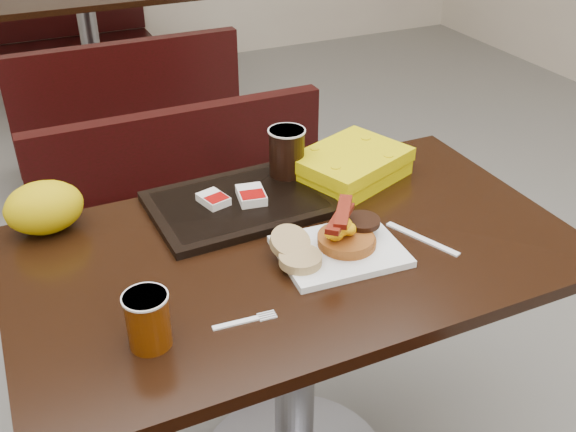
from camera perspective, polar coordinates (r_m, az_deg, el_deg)
name	(u,v)px	position (r m, az deg, el deg)	size (l,w,h in m)	color
table_near	(295,373)	(1.67, 0.57, -13.32)	(1.20, 0.70, 0.75)	black
bench_near_n	(204,236)	(2.19, -7.22, -1.68)	(1.00, 0.46, 0.72)	black
table_far	(93,60)	(3.89, -16.34, 12.67)	(1.20, 0.70, 0.75)	black
bench_far_s	(122,108)	(3.24, -14.02, 9.00)	(1.00, 0.46, 0.72)	black
bench_far_n	(73,30)	(4.56, -17.97, 14.91)	(1.00, 0.46, 0.72)	black
platter	(340,251)	(1.41, 4.46, -3.02)	(0.25, 0.20, 0.02)	white
pancake_stack	(347,239)	(1.41, 5.07, -1.98)	(0.12, 0.12, 0.03)	#974C19
sausage_patty	(362,221)	(1.44, 6.39, -0.46)	(0.08, 0.08, 0.01)	black
scrambled_eggs	(341,228)	(1.38, 4.52, -1.00)	(0.09, 0.08, 0.05)	yellow
bacon_strips	(340,217)	(1.36, 4.50, -0.07)	(0.15, 0.07, 0.01)	#460A05
muffin_bottom	(300,259)	(1.35, 1.06, -3.72)	(0.09, 0.09, 0.02)	#A68757
muffin_top	(290,242)	(1.38, 0.17, -2.26)	(0.08, 0.08, 0.02)	#A68757
coffee_cup_near	(148,320)	(1.18, -11.90, -8.75)	(0.08, 0.08, 0.11)	#7E3304
fork	(236,323)	(1.23, -4.51, -9.13)	(0.12, 0.02, 0.00)	white
knife	(422,239)	(1.48, 11.41, -1.92)	(0.18, 0.02, 0.00)	white
condiment_ketchup	(295,220)	(1.51, 0.63, -0.36)	(0.04, 0.03, 0.01)	#8C0504
tray	(239,203)	(1.57, -4.18, 1.09)	(0.41, 0.29, 0.02)	black
hashbrown_sleeve_left	(213,199)	(1.55, -6.41, 1.44)	(0.05, 0.07, 0.02)	silver
hashbrown_sleeve_right	(251,195)	(1.56, -3.17, 1.79)	(0.06, 0.08, 0.02)	silver
coffee_cup_far	(287,152)	(1.65, -0.11, 5.49)	(0.09, 0.09, 0.12)	black
clamshell	(351,165)	(1.69, 5.38, 4.34)	(0.27, 0.20, 0.07)	#D6C203
paper_bag	(44,207)	(1.55, -20.17, 0.69)	(0.17, 0.12, 0.12)	#DCC407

